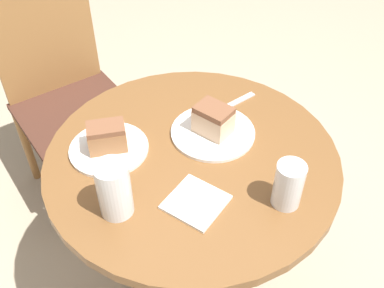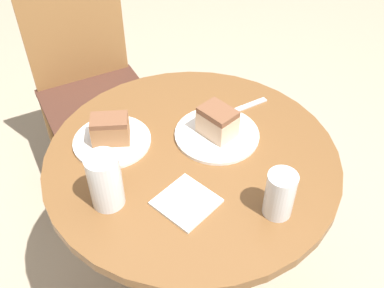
# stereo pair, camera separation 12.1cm
# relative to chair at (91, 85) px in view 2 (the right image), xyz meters

# --- Properties ---
(table) EXTENTS (0.81, 0.81, 0.76)m
(table) POSITION_rel_chair_xyz_m (-0.06, -0.84, 0.06)
(table) COLOR brown
(table) RESTS_ON ground_plane
(chair) EXTENTS (0.50, 0.49, 0.94)m
(chair) POSITION_rel_chair_xyz_m (0.00, 0.00, 0.00)
(chair) COLOR olive
(chair) RESTS_ON ground_plane
(plate_near) EXTENTS (0.24, 0.24, 0.01)m
(plate_near) POSITION_rel_chair_xyz_m (0.05, -0.81, 0.28)
(plate_near) COLOR white
(plate_near) RESTS_ON table
(plate_far) EXTENTS (0.22, 0.22, 0.01)m
(plate_far) POSITION_rel_chair_xyz_m (-0.21, -0.67, 0.28)
(plate_far) COLOR white
(plate_far) RESTS_ON table
(cake_slice_near) EXTENTS (0.09, 0.11, 0.09)m
(cake_slice_near) POSITION_rel_chair_xyz_m (0.05, -0.81, 0.33)
(cake_slice_near) COLOR beige
(cake_slice_near) RESTS_ON plate_near
(cake_slice_far) EXTENTS (0.12, 0.11, 0.08)m
(cake_slice_far) POSITION_rel_chair_xyz_m (-0.21, -0.67, 0.33)
(cake_slice_far) COLOR #9E6B42
(cake_slice_far) RESTS_ON plate_far
(glass_lemonade) EXTENTS (0.08, 0.08, 0.15)m
(glass_lemonade) POSITION_rel_chair_xyz_m (-0.32, -0.85, 0.35)
(glass_lemonade) COLOR beige
(glass_lemonade) RESTS_ON table
(glass_water) EXTENTS (0.07, 0.07, 0.13)m
(glass_water) POSITION_rel_chair_xyz_m (-0.00, -1.12, 0.33)
(glass_water) COLOR silver
(glass_water) RESTS_ON table
(napkin_stack) EXTENTS (0.16, 0.16, 0.01)m
(napkin_stack) POSITION_rel_chair_xyz_m (-0.17, -0.97, 0.28)
(napkin_stack) COLOR white
(napkin_stack) RESTS_ON table
(fork) EXTENTS (0.18, 0.03, 0.00)m
(fork) POSITION_rel_chair_xyz_m (0.19, -0.76, 0.28)
(fork) COLOR silver
(fork) RESTS_ON table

